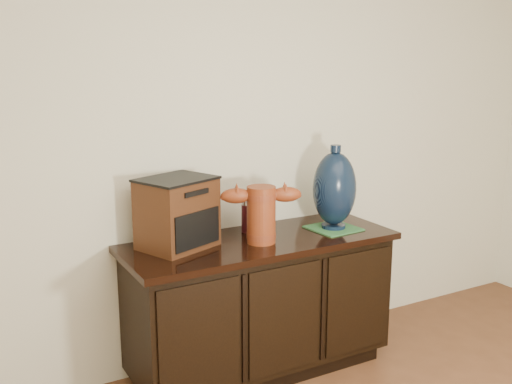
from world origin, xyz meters
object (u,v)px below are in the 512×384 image
sideboard (260,304)px  terracotta_vessel (261,211)px  spray_can (247,216)px  lamp_base (334,189)px  tv_radio (177,213)px

sideboard → terracotta_vessel: terracotta_vessel is taller
sideboard → terracotta_vessel: (-0.03, -0.06, 0.54)m
sideboard → spray_can: size_ratio=8.19×
lamp_base → spray_can: size_ratio=2.60×
terracotta_vessel → tv_radio: size_ratio=0.95×
terracotta_vessel → tv_radio: bearing=-176.9°
terracotta_vessel → tv_radio: 0.43m
sideboard → spray_can: (0.00, 0.15, 0.46)m
sideboard → tv_radio: tv_radio is taller
sideboard → tv_radio: bearing=169.2°
terracotta_vessel → spray_can: bearing=104.1°
sideboard → terracotta_vessel: size_ratio=3.55×
lamp_base → tv_radio: bearing=172.6°
sideboard → tv_radio: 0.70m
terracotta_vessel → spray_can: terracotta_vessel is taller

